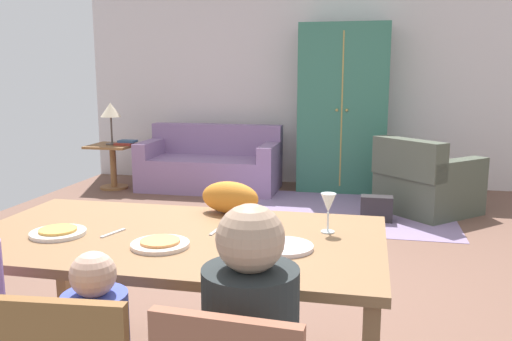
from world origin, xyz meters
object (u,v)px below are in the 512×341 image
plate_near_woman (284,247)px  cat (230,197)px  couch (211,166)px  dining_table (176,248)px  table_lamp (111,112)px  side_table (113,160)px  book_upper (128,141)px  plate_near_child (160,245)px  handbag (376,209)px  book_lower (124,144)px  plate_near_man (58,233)px  armchair (425,184)px  wine_glass (328,205)px  armoire (343,109)px

plate_near_woman → cat: 0.64m
plate_near_woman → couch: (-1.68, 4.45, -0.47)m
dining_table → cat: bearing=70.4°
plate_near_woman → table_lamp: (-2.93, 4.19, 0.24)m
side_table → book_upper: size_ratio=2.64×
plate_near_child → side_table: 4.92m
cat → side_table: 4.50m
book_upper → handbag: book_upper is taller
book_upper → book_lower: bearing=-102.0°
plate_near_man → cat: 0.87m
dining_table → cat: cat is taller
armchair → wine_glass: bearing=-102.7°
plate_near_woman → book_upper: (-2.74, 4.25, -0.15)m
plate_near_woman → book_lower: (-2.76, 4.18, -0.18)m
plate_near_child → table_lamp: 4.91m
plate_near_woman → handbag: size_ratio=0.78×
book_upper → handbag: 3.35m
plate_near_woman → wine_glass: (0.16, 0.28, 0.12)m
couch → book_lower: size_ratio=8.05×
cat → plate_near_man: bearing=-130.0°
wine_glass → table_lamp: bearing=128.3°
side_table → handbag: size_ratio=1.81×
armoire → book_upper: size_ratio=9.55×
table_lamp → book_upper: (0.19, 0.06, -0.39)m
armchair → side_table: size_ratio=2.08×
plate_near_child → handbag: (0.95, 3.37, -0.64)m
plate_near_woman → cat: (-0.37, 0.52, 0.08)m
cat → book_upper: (-2.37, 3.73, -0.22)m
dining_table → book_upper: 4.71m
plate_near_woman → couch: bearing=110.7°
wine_glass → armoire: bearing=92.2°
table_lamp → plate_near_man: bearing=-65.9°
plate_near_child → plate_near_woman: bearing=8.7°
couch → armchair: same height
plate_near_child → book_upper: size_ratio=1.14×
wine_glass → book_lower: wine_glass is taller
couch → handbag: size_ratio=5.54×
plate_near_woman → wine_glass: bearing=60.0°
book_lower → dining_table: bearing=-61.3°
wine_glass → side_table: size_ratio=0.32×
dining_table → armoire: size_ratio=0.90×
wine_glass → table_lamp: size_ratio=0.34×
plate_near_man → plate_near_child: same height
armchair → armoire: size_ratio=0.58×
plate_near_woman → cat: cat is taller
side_table → book_lower: 0.28m
plate_near_child → book_lower: bearing=117.7°
couch → book_upper: size_ratio=8.05×
plate_near_man → couch: bearing=98.1°
plate_near_woman → side_table: plate_near_woman is taller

